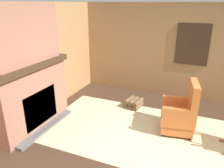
# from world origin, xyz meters

# --- Properties ---
(ground_plane) EXTENTS (14.00, 14.00, 0.00)m
(ground_plane) POSITION_xyz_m (0.00, 0.00, 0.00)
(ground_plane) COLOR #3D281C
(wood_panel_wall_left) EXTENTS (0.06, 6.02, 2.40)m
(wood_panel_wall_left) POSITION_xyz_m (-2.74, 0.00, 1.20)
(wood_panel_wall_left) COLOR #9E7247
(wood_panel_wall_left) RESTS_ON ground
(wood_panel_wall_back) EXTENTS (6.02, 0.09, 2.40)m
(wood_panel_wall_back) POSITION_xyz_m (0.01, 2.74, 1.20)
(wood_panel_wall_back) COLOR #9E7247
(wood_panel_wall_back) RESTS_ON ground
(fireplace_hearth) EXTENTS (0.61, 1.79, 1.34)m
(fireplace_hearth) POSITION_xyz_m (-2.50, 0.00, 0.67)
(fireplace_hearth) COLOR #93604C
(fireplace_hearth) RESTS_ON ground
(chimney_breast) EXTENTS (0.35, 1.49, 1.03)m
(chimney_breast) POSITION_xyz_m (-2.51, 0.00, 1.86)
(chimney_breast) COLOR #93604C
(chimney_breast) RESTS_ON fireplace_hearth
(area_rug) EXTENTS (4.00, 2.18, 0.01)m
(area_rug) POSITION_xyz_m (-0.40, 0.63, 0.01)
(area_rug) COLOR #C6B789
(area_rug) RESTS_ON ground
(armchair) EXTENTS (0.71, 0.73, 1.04)m
(armchair) POSITION_xyz_m (0.20, 0.94, 0.37)
(armchair) COLOR #C6662D
(armchair) RESTS_ON ground
(firewood_stack) EXTENTS (0.42, 0.45, 0.22)m
(firewood_stack) POSITION_xyz_m (-0.93, 1.60, 0.11)
(firewood_stack) COLOR brown
(firewood_stack) RESTS_ON ground
(storage_case) EXTENTS (0.16, 0.23, 0.15)m
(storage_case) POSITION_xyz_m (-2.55, 0.13, 1.42)
(storage_case) COLOR black
(storage_case) RESTS_ON fireplace_hearth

